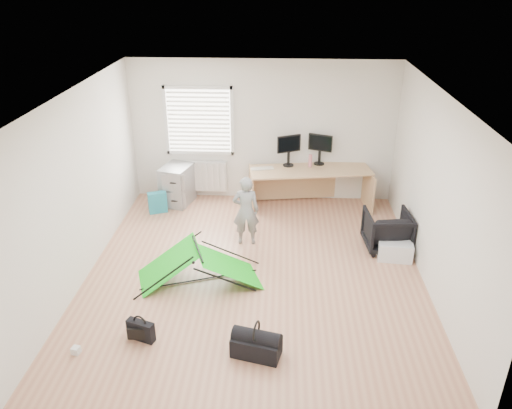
{
  "coord_description": "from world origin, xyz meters",
  "views": [
    {
      "loc": [
        0.36,
        -6.34,
        4.21
      ],
      "look_at": [
        0.0,
        0.4,
        0.95
      ],
      "focal_mm": 35.0,
      "sensor_mm": 36.0,
      "label": 1
    }
  ],
  "objects_px": {
    "desk": "(309,188)",
    "monitor_left": "(289,155)",
    "office_chair": "(387,230)",
    "laptop_bag": "(141,330)",
    "filing_cabinet": "(177,185)",
    "storage_crate": "(395,250)",
    "person": "(246,211)",
    "monitor_right": "(320,153)",
    "thermos": "(310,161)",
    "duffel_bag": "(256,346)",
    "kite": "(199,265)"
  },
  "relations": [
    {
      "from": "monitor_left",
      "to": "laptop_bag",
      "type": "distance_m",
      "value": 4.54
    },
    {
      "from": "storage_crate",
      "to": "laptop_bag",
      "type": "relative_size",
      "value": 1.48
    },
    {
      "from": "filing_cabinet",
      "to": "laptop_bag",
      "type": "bearing_deg",
      "value": -70.07
    },
    {
      "from": "desk",
      "to": "duffel_bag",
      "type": "height_order",
      "value": "desk"
    },
    {
      "from": "desk",
      "to": "person",
      "type": "xyz_separation_m",
      "value": [
        -1.1,
        -1.45,
        0.21
      ]
    },
    {
      "from": "storage_crate",
      "to": "duffel_bag",
      "type": "bearing_deg",
      "value": -131.96
    },
    {
      "from": "filing_cabinet",
      "to": "storage_crate",
      "type": "bearing_deg",
      "value": -10.23
    },
    {
      "from": "filing_cabinet",
      "to": "duffel_bag",
      "type": "relative_size",
      "value": 1.32
    },
    {
      "from": "filing_cabinet",
      "to": "office_chair",
      "type": "xyz_separation_m",
      "value": [
        3.73,
        -1.52,
        -0.06
      ]
    },
    {
      "from": "thermos",
      "to": "kite",
      "type": "relative_size",
      "value": 0.14
    },
    {
      "from": "desk",
      "to": "thermos",
      "type": "bearing_deg",
      "value": 82.68
    },
    {
      "from": "desk",
      "to": "kite",
      "type": "relative_size",
      "value": 1.28
    },
    {
      "from": "monitor_left",
      "to": "storage_crate",
      "type": "height_order",
      "value": "monitor_left"
    },
    {
      "from": "filing_cabinet",
      "to": "person",
      "type": "xyz_separation_m",
      "value": [
        1.43,
        -1.48,
        0.22
      ]
    },
    {
      "from": "kite",
      "to": "storage_crate",
      "type": "xyz_separation_m",
      "value": [
        2.99,
        0.79,
        -0.12
      ]
    },
    {
      "from": "monitor_right",
      "to": "thermos",
      "type": "relative_size",
      "value": 1.89
    },
    {
      "from": "thermos",
      "to": "person",
      "type": "height_order",
      "value": "person"
    },
    {
      "from": "laptop_bag",
      "to": "office_chair",
      "type": "bearing_deg",
      "value": 55.28
    },
    {
      "from": "filing_cabinet",
      "to": "desk",
      "type": "bearing_deg",
      "value": 14.78
    },
    {
      "from": "storage_crate",
      "to": "thermos",
      "type": "bearing_deg",
      "value": 123.45
    },
    {
      "from": "filing_cabinet",
      "to": "person",
      "type": "height_order",
      "value": "person"
    },
    {
      "from": "desk",
      "to": "storage_crate",
      "type": "distance_m",
      "value": 2.22
    },
    {
      "from": "laptop_bag",
      "to": "monitor_right",
      "type": "bearing_deg",
      "value": 80.19
    },
    {
      "from": "filing_cabinet",
      "to": "office_chair",
      "type": "distance_m",
      "value": 4.03
    },
    {
      "from": "desk",
      "to": "office_chair",
      "type": "height_order",
      "value": "desk"
    },
    {
      "from": "filing_cabinet",
      "to": "office_chair",
      "type": "relative_size",
      "value": 1.07
    },
    {
      "from": "filing_cabinet",
      "to": "person",
      "type": "distance_m",
      "value": 2.07
    },
    {
      "from": "filing_cabinet",
      "to": "duffel_bag",
      "type": "xyz_separation_m",
      "value": [
        1.74,
        -4.14,
        -0.25
      ]
    },
    {
      "from": "desk",
      "to": "person",
      "type": "bearing_deg",
      "value": -135.91
    },
    {
      "from": "monitor_left",
      "to": "laptop_bag",
      "type": "height_order",
      "value": "monitor_left"
    },
    {
      "from": "thermos",
      "to": "laptop_bag",
      "type": "height_order",
      "value": "thermos"
    },
    {
      "from": "office_chair",
      "to": "laptop_bag",
      "type": "relative_size",
      "value": 2.0
    },
    {
      "from": "office_chair",
      "to": "laptop_bag",
      "type": "height_order",
      "value": "office_chair"
    },
    {
      "from": "monitor_left",
      "to": "thermos",
      "type": "relative_size",
      "value": 1.91
    },
    {
      "from": "storage_crate",
      "to": "laptop_bag",
      "type": "height_order",
      "value": "storage_crate"
    },
    {
      "from": "monitor_right",
      "to": "thermos",
      "type": "height_order",
      "value": "monitor_right"
    },
    {
      "from": "monitor_right",
      "to": "filing_cabinet",
      "type": "bearing_deg",
      "value": -153.81
    },
    {
      "from": "filing_cabinet",
      "to": "monitor_left",
      "type": "distance_m",
      "value": 2.21
    },
    {
      "from": "desk",
      "to": "monitor_left",
      "type": "height_order",
      "value": "monitor_left"
    },
    {
      "from": "monitor_left",
      "to": "duffel_bag",
      "type": "distance_m",
      "value": 4.37
    },
    {
      "from": "filing_cabinet",
      "to": "laptop_bag",
      "type": "xyz_separation_m",
      "value": [
        0.3,
        -3.94,
        -0.25
      ]
    },
    {
      "from": "laptop_bag",
      "to": "person",
      "type": "bearing_deg",
      "value": 85.42
    },
    {
      "from": "person",
      "to": "kite",
      "type": "distance_m",
      "value": 1.34
    },
    {
      "from": "thermos",
      "to": "storage_crate",
      "type": "xyz_separation_m",
      "value": [
        1.28,
        -1.94,
        -0.74
      ]
    },
    {
      "from": "duffel_bag",
      "to": "office_chair",
      "type": "bearing_deg",
      "value": 66.7
    },
    {
      "from": "desk",
      "to": "office_chair",
      "type": "bearing_deg",
      "value": -60.01
    },
    {
      "from": "desk",
      "to": "laptop_bag",
      "type": "xyz_separation_m",
      "value": [
        -2.23,
        -3.91,
        -0.25
      ]
    },
    {
      "from": "monitor_left",
      "to": "duffel_bag",
      "type": "height_order",
      "value": "monitor_left"
    },
    {
      "from": "kite",
      "to": "storage_crate",
      "type": "distance_m",
      "value": 3.09
    },
    {
      "from": "thermos",
      "to": "kite",
      "type": "bearing_deg",
      "value": -122.06
    }
  ]
}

